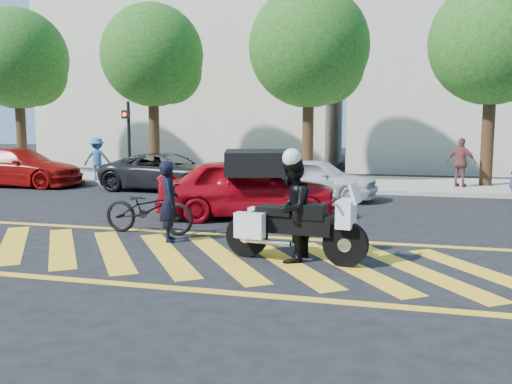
% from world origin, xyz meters
% --- Properties ---
extents(ground, '(90.00, 90.00, 0.00)m').
position_xyz_m(ground, '(0.00, 0.00, 0.00)').
color(ground, black).
rests_on(ground, ground).
extents(sidewalk, '(60.00, 5.00, 0.15)m').
position_xyz_m(sidewalk, '(0.00, 12.00, 0.07)').
color(sidewalk, '#9E998E').
rests_on(sidewalk, ground).
extents(crosswalk, '(12.33, 4.00, 0.01)m').
position_xyz_m(crosswalk, '(-0.04, 0.00, 0.00)').
color(crosswalk, yellow).
rests_on(crosswalk, ground).
extents(building_left, '(16.00, 8.00, 10.00)m').
position_xyz_m(building_left, '(-8.00, 21.00, 5.00)').
color(building_left, beige).
rests_on(building_left, ground).
extents(tree_far_left, '(4.40, 4.40, 7.41)m').
position_xyz_m(tree_far_left, '(-12.87, 12.06, 5.05)').
color(tree_far_left, black).
rests_on(tree_far_left, ground).
extents(tree_left, '(4.20, 4.20, 7.26)m').
position_xyz_m(tree_left, '(-6.37, 12.06, 4.99)').
color(tree_left, black).
rests_on(tree_left, ground).
extents(tree_center, '(4.60, 4.60, 7.56)m').
position_xyz_m(tree_center, '(0.13, 12.06, 5.10)').
color(tree_center, black).
rests_on(tree_center, ground).
extents(tree_right, '(4.40, 4.40, 7.41)m').
position_xyz_m(tree_right, '(6.63, 12.06, 5.05)').
color(tree_right, black).
rests_on(tree_right, ground).
extents(signal_pole, '(0.28, 0.43, 3.20)m').
position_xyz_m(signal_pole, '(-6.50, 9.74, 1.92)').
color(signal_pole, black).
rests_on(signal_pole, ground).
extents(officer_bike, '(0.61, 0.70, 1.62)m').
position_xyz_m(officer_bike, '(-1.00, 1.03, 0.81)').
color(officer_bike, black).
rests_on(officer_bike, ground).
extents(bicycle, '(2.07, 0.76, 1.08)m').
position_xyz_m(bicycle, '(-1.75, 1.64, 0.54)').
color(bicycle, black).
rests_on(bicycle, ground).
extents(police_motorcycle, '(2.55, 0.91, 1.12)m').
position_xyz_m(police_motorcycle, '(1.71, 0.08, 0.61)').
color(police_motorcycle, black).
rests_on(police_motorcycle, ground).
extents(officer_moto, '(0.80, 0.96, 1.80)m').
position_xyz_m(officer_moto, '(1.69, 0.08, 0.90)').
color(officer_moto, black).
rests_on(officer_moto, ground).
extents(red_convertible, '(4.80, 2.99, 1.53)m').
position_xyz_m(red_convertible, '(-0.22, 4.09, 0.76)').
color(red_convertible, '#A80713').
rests_on(red_convertible, ground).
extents(parked_left, '(5.03, 2.17, 1.44)m').
position_xyz_m(parked_left, '(-10.49, 8.56, 0.72)').
color(parked_left, '#950B09').
rests_on(parked_left, ground).
extents(parked_mid_left, '(4.86, 2.39, 1.33)m').
position_xyz_m(parked_mid_left, '(-4.45, 8.77, 0.66)').
color(parked_mid_left, black).
rests_on(parked_mid_left, ground).
extents(parked_mid_right, '(4.01, 2.00, 1.31)m').
position_xyz_m(parked_mid_right, '(0.95, 7.80, 0.66)').
color(parked_mid_right, silver).
rests_on(parked_mid_right, ground).
extents(pedestrian_left, '(1.23, 0.96, 1.67)m').
position_xyz_m(pedestrian_left, '(-8.04, 10.06, 0.98)').
color(pedestrian_left, '#356293').
rests_on(pedestrian_left, sidewalk).
extents(pedestrian_right, '(1.09, 0.80, 1.72)m').
position_xyz_m(pedestrian_right, '(5.57, 11.23, 1.01)').
color(pedestrian_right, brown).
rests_on(pedestrian_right, sidewalk).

